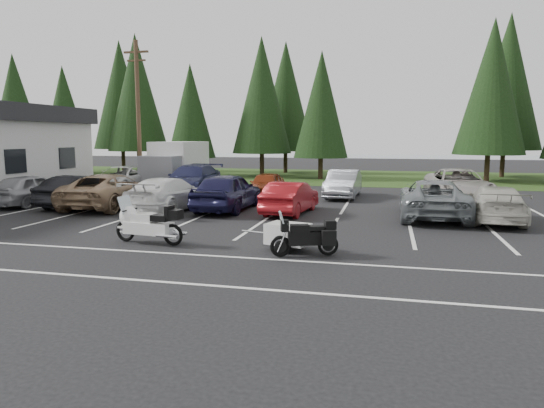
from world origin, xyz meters
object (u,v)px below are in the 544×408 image
Objects in this scene: car_near_1 at (80,191)px; car_near_2 at (110,191)px; car_far_2 at (266,185)px; car_near_6 at (433,199)px; utility_pole at (138,112)px; car_far_1 at (192,180)px; car_near_5 at (290,198)px; car_near_3 at (168,194)px; car_near_7 at (495,204)px; adventure_motorcycle at (305,233)px; car_near_0 at (31,189)px; car_far_0 at (122,179)px; car_far_3 at (343,184)px; touring_motorcycle at (148,220)px; car_near_4 at (228,191)px; car_far_4 at (458,185)px; box_truck at (173,165)px; cargo_trailer at (288,237)px.

car_near_1 is 0.79× the size of car_near_2.
car_near_6 is at bearing -33.08° from car_far_2.
utility_pole reaches higher than car_far_1.
car_far_2 is (-2.39, 5.29, -0.01)m from car_near_5.
car_near_2 reaches higher than car_near_3.
car_near_5 is 0.87× the size of car_near_7.
car_far_1 is 1.46× the size of car_far_2.
car_far_1 is at bearing -73.18° from car_near_3.
car_near_6 is 2.67× the size of adventure_motorcycle.
car_near_0 is at bearing -152.17° from car_far_2.
car_far_0 is at bearing -90.57° from utility_pole.
car_far_3 is 1.71× the size of touring_motorcycle.
car_near_7 is 1.21× the size of car_far_2.
car_far_4 is (10.26, 5.80, -0.03)m from car_near_4.
car_near_0 is 0.80× the size of car_far_0.
car_near_3 is at bearing 179.73° from car_near_0.
car_far_2 is (8.76, -0.28, -0.09)m from car_far_0.
car_near_3 is at bearing -54.77° from utility_pole.
car_far_4 is at bearing -5.32° from utility_pole.
utility_pole is at bearing 149.70° from car_far_1.
touring_motorcycle is at bearing 71.80° from car_near_5.
car_near_4 is 8.77m from adventure_motorcycle.
car_near_3 is 1.07× the size of car_near_7.
adventure_motorcycle is (11.72, -6.97, -0.10)m from car_near_1.
car_near_2 is at bearing -61.23° from car_far_0.
car_near_0 is 0.79× the size of car_near_6.
car_near_7 reaches higher than adventure_motorcycle.
car_near_1 is 0.87× the size of car_near_3.
car_far_0 reaches higher than car_near_7.
box_truck reaches higher than car_near_7.
car_near_3 is 11.08m from car_near_6.
utility_pole is at bearing -23.04° from car_near_6.
car_far_4 is at bearing -149.32° from car_near_3.
car_far_3 is (6.97, 6.53, -0.00)m from car_near_3.
car_far_2 is 12.03m from touring_motorcycle.
car_near_7 is 0.86× the size of car_far_0.
car_near_1 is at bearing -81.14° from utility_pole.
car_near_2 reaches higher than car_near_0.
car_near_1 is at bearing -145.12° from car_far_2.
utility_pole is 19.02m from car_far_4.
touring_motorcycle is 1.26× the size of adventure_motorcycle.
car_near_0 is 2.55m from car_near_1.
box_truck is at bearing -21.81° from car_near_7.
car_far_1 is (3.19, 5.61, 0.10)m from car_near_1.
car_near_4 reaches higher than car_far_1.
cargo_trailer is at bearing -55.03° from box_truck.
car_near_4 is (2.47, 0.70, 0.10)m from car_near_3.
car_near_1 is 13.13m from car_far_3.
touring_motorcycle is (2.33, -6.26, -0.01)m from car_near_3.
car_near_5 is at bearing -145.85° from car_far_4.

